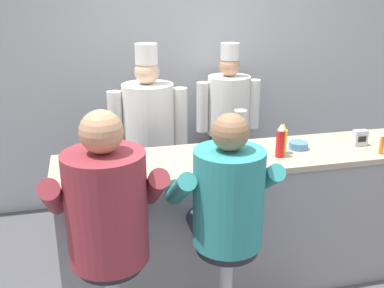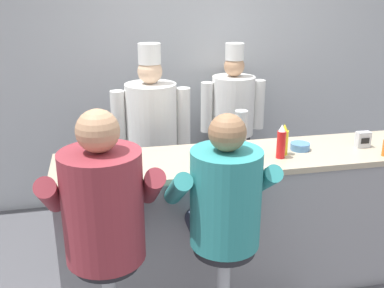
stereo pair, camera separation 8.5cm
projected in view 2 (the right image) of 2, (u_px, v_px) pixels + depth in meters
wall_back at (208, 69)px, 4.51m from camera, size 10.00×0.06×2.70m
diner_counter at (258, 218)px, 3.32m from camera, size 2.88×0.62×1.02m
ketchup_bottle_red at (281, 142)px, 3.04m from camera, size 0.06×0.06×0.24m
mustard_bottle_yellow at (284, 140)px, 3.11m from camera, size 0.06×0.06×0.22m
hot_sauce_bottle_orange at (384, 148)px, 3.10m from camera, size 0.03×0.03×0.12m
breakfast_plate at (101, 166)px, 2.90m from camera, size 0.25×0.25×0.05m
cereal_bowl at (300, 146)px, 3.22m from camera, size 0.14×0.14×0.05m
coffee_mug_white at (228, 159)px, 2.92m from camera, size 0.15×0.10×0.10m
cup_stack_steel at (241, 132)px, 3.11m from camera, size 0.09×0.09×0.31m
napkin_dispenser_chrome at (363, 140)px, 3.27m from camera, size 0.10×0.06×0.12m
diner_seated_maroon at (104, 211)px, 2.42m from camera, size 0.66×0.65×1.56m
diner_seated_teal at (224, 205)px, 2.56m from camera, size 0.61×0.60×1.49m
cook_in_whites_near at (152, 135)px, 3.81m from camera, size 0.67×0.43×1.70m
cook_in_whites_far at (233, 119)px, 4.40m from camera, size 0.64×0.41×1.63m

